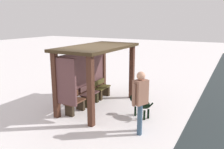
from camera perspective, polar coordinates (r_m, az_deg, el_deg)
The scene contains 7 objects.
ground_plane at distance 8.66m, azimuth -3.36°, elevation -7.85°, with size 60.00×60.00×0.00m, color white.
bus_shelter at distance 8.23m, azimuth -5.10°, elevation 2.92°, with size 3.38×1.73×2.25m.
bench_left_inside at distance 8.06m, azimuth -9.25°, elevation -7.29°, with size 0.81×0.36×0.71m.
bench_center_inside at distance 8.75m, azimuth -5.59°, elevation -5.40°, with size 0.81×0.37×0.74m.
bench_right_inside at distance 9.48m, azimuth -2.50°, elevation -3.87°, with size 0.81×0.35×0.74m.
person_walking at distance 6.39m, azimuth 7.05°, elevation -5.76°, with size 0.57×0.39×1.78m.
dog at distance 7.66m, azimuth 7.07°, elevation -7.01°, with size 0.55×0.95×0.68m.
Camera 1 is at (-6.85, -4.29, 3.11)m, focal length 36.80 mm.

